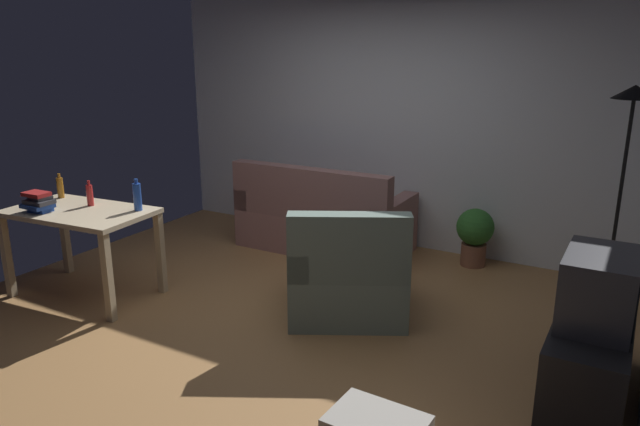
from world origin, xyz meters
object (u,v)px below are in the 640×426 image
tv (600,289)px  bottle_red (90,195)px  potted_plant (475,233)px  bottle_amber (60,187)px  tv_stand (589,358)px  torchiere_lamp (628,140)px  armchair (348,277)px  book_stack (39,202)px  couch (322,221)px  bottle_blue (137,197)px  desk (80,222)px

tv → bottle_red: size_ratio=2.73×
potted_plant → bottle_amber: bearing=-146.1°
bottle_amber → tv_stand: bearing=3.7°
torchiere_lamp → tv: bearing=-89.8°
tv_stand → torchiere_lamp: bearing=0.0°
bottle_red → armchair: bearing=15.8°
bottle_amber → book_stack: size_ratio=0.89×
bottle_red → couch: bearing=57.1°
bottle_amber → bottle_red: bearing=-7.1°
couch → armchair: (0.94, -1.27, 0.01)m
tv_stand → book_stack: (-4.16, -0.68, 0.60)m
potted_plant → bottle_blue: bottle_blue is taller
desk → armchair: 2.29m
tv → armchair: (-1.80, 0.27, -0.38)m
tv → book_stack: 4.22m
tv_stand → book_stack: size_ratio=4.42×
armchair → bottle_red: size_ratio=5.41×
torchiere_lamp → book_stack: torchiere_lamp is taller
couch → torchiere_lamp: 2.96m
book_stack → bottle_blue: bearing=32.8°
bottle_blue → torchiere_lamp: bearing=23.4°
armchair → bottle_red: (-2.16, -0.61, 0.53)m
couch → book_stack: 2.70m
bottle_amber → desk: bearing=-22.4°
tv_stand → bottle_amber: bottle_amber is taller
bottle_blue → tv: bearing=4.1°
bottle_amber → couch: bearing=47.6°
tv → bottle_blue: size_ratio=2.24×
potted_plant → desk: bearing=-139.3°
book_stack → desk: bearing=41.5°
tv_stand → bottle_amber: bearing=93.7°
couch → bottle_red: bearing=57.1°
torchiere_lamp → bottle_amber: bearing=-160.6°
desk → book_stack: (-0.23, -0.20, 0.19)m
potted_plant → armchair: size_ratio=0.48×
torchiere_lamp → bottle_blue: 3.84m
couch → tv_stand: 3.14m
tv → bottle_blue: 3.51m
tv_stand → bottle_blue: (-3.49, -0.25, 0.64)m
tv_stand → book_stack: bearing=99.3°
torchiere_lamp → bottle_amber: 4.70m
couch → bottle_blue: (-0.75, -1.79, 0.57)m
torchiere_lamp → potted_plant: bearing=154.1°
couch → desk: bearing=59.4°
potted_plant → tv: bearing=-56.6°
desk → bottle_amber: size_ratio=5.67×
bottle_amber → bottle_blue: 0.92m
tv_stand → potted_plant: bearing=33.3°
potted_plant → bottle_amber: bottle_amber is taller
potted_plant → bottle_amber: (-3.19, -2.14, 0.53)m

